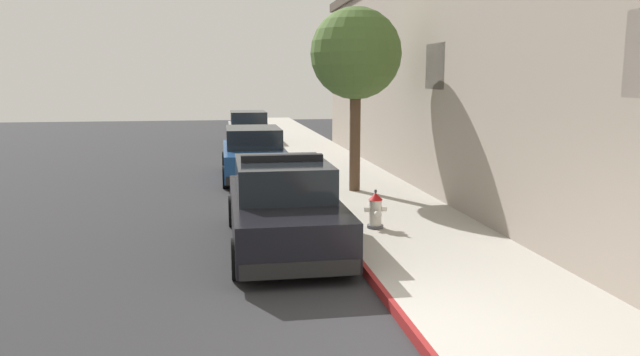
# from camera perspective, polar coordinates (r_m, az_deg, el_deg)

# --- Properties ---
(ground_plane) EXTENTS (31.01, 60.00, 0.20)m
(ground_plane) POSITION_cam_1_polar(r_m,az_deg,el_deg) (16.57, -17.31, -1.90)
(ground_plane) COLOR #2B2B2D
(sidewalk_pavement) EXTENTS (2.94, 60.00, 0.15)m
(sidewalk_pavement) POSITION_cam_1_polar(r_m,az_deg,el_deg) (16.77, 3.39, -0.74)
(sidewalk_pavement) COLOR #ADA89E
(sidewalk_pavement) RESTS_ON ground
(curb_painted_edge) EXTENTS (0.08, 60.00, 0.15)m
(curb_painted_edge) POSITION_cam_1_polar(r_m,az_deg,el_deg) (16.51, -1.72, -0.89)
(curb_painted_edge) COLOR maroon
(curb_painted_edge) RESTS_ON ground
(storefront_building) EXTENTS (6.81, 27.38, 6.43)m
(storefront_building) POSITION_cam_1_polar(r_m,az_deg,el_deg) (16.34, 21.94, 9.44)
(storefront_building) COLOR gray
(storefront_building) RESTS_ON ground
(police_cruiser) EXTENTS (1.94, 4.84, 1.68)m
(police_cruiser) POSITION_cam_1_polar(r_m,az_deg,el_deg) (10.88, -3.58, -2.69)
(police_cruiser) COLOR black
(police_cruiser) RESTS_ON ground
(parked_car_silver_ahead) EXTENTS (1.94, 4.84, 1.56)m
(parked_car_silver_ahead) POSITION_cam_1_polar(r_m,az_deg,el_deg) (18.63, -6.38, 2.29)
(parked_car_silver_ahead) COLOR navy
(parked_car_silver_ahead) RESTS_ON ground
(parked_car_dark_far) EXTENTS (1.94, 4.84, 1.56)m
(parked_car_dark_far) POSITION_cam_1_polar(r_m,az_deg,el_deg) (28.45, -6.86, 4.70)
(parked_car_dark_far) COLOR #B2B5BA
(parked_car_dark_far) RESTS_ON ground
(fire_hydrant) EXTENTS (0.44, 0.40, 0.76)m
(fire_hydrant) POSITION_cam_1_polar(r_m,az_deg,el_deg) (11.66, 5.34, -3.11)
(fire_hydrant) COLOR #4C4C51
(fire_hydrant) RESTS_ON sidewalk_pavement
(street_tree) EXTENTS (2.32, 2.32, 4.69)m
(street_tree) POSITION_cam_1_polar(r_m,az_deg,el_deg) (15.40, 3.44, 11.69)
(street_tree) COLOR brown
(street_tree) RESTS_ON sidewalk_pavement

